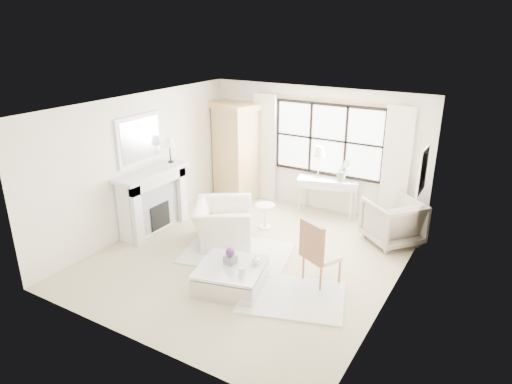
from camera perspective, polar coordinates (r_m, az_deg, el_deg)
floor at (r=8.29m, az=-0.79°, el=-8.00°), size 5.50×5.50×0.00m
ceiling at (r=7.39m, az=-0.90°, el=10.70°), size 5.50×5.50×0.00m
wall_back at (r=10.08m, az=7.37°, el=5.35°), size 5.00×0.00×5.00m
wall_front at (r=5.77m, az=-15.34°, el=-7.19°), size 5.00×0.00×5.00m
wall_left at (r=9.23m, az=-14.23°, el=3.46°), size 0.00×5.50×5.50m
wall_right at (r=6.86m, az=17.29°, el=-2.83°), size 0.00×5.50×5.50m
window_pane at (r=9.89m, az=8.99°, el=6.47°), size 2.40×0.02×1.50m
window_frame at (r=9.88m, az=8.97°, el=6.46°), size 2.50×0.04×1.50m
curtain_rod at (r=9.66m, az=9.14°, el=11.41°), size 3.30×0.04×0.04m
curtain_left at (r=10.54m, az=1.12°, el=5.54°), size 0.55×0.10×2.47m
curtain_right at (r=9.48m, az=17.10°, el=2.90°), size 0.55×0.10×2.47m
fireplace at (r=9.30m, az=-12.86°, el=-0.87°), size 0.58×1.66×1.26m
mirror_frame at (r=9.08m, az=-14.36°, el=6.39°), size 0.05×1.15×0.95m
mirror_glass at (r=9.06m, az=-14.23°, el=6.37°), size 0.02×1.00×0.80m
art_frame at (r=8.38m, az=20.11°, el=2.52°), size 0.04×0.62×0.82m
art_canvas at (r=8.38m, az=19.98°, el=2.54°), size 0.01×0.52×0.72m
mantel_lamp at (r=9.40m, az=-10.76°, el=5.97°), size 0.22×0.22×0.51m
armoire at (r=10.73m, az=-2.64°, el=5.27°), size 1.29×1.02×2.24m
console_table at (r=10.02m, az=8.89°, el=-0.53°), size 1.37×0.80×0.80m
console_lamp at (r=9.82m, az=7.89°, el=4.97°), size 0.28×0.28×0.69m
orchid_plant at (r=9.71m, az=10.83°, el=2.73°), size 0.35×0.32×0.51m
side_table at (r=9.24m, az=1.13°, el=-2.60°), size 0.40×0.40×0.51m
rug_left at (r=8.37m, az=-2.37°, el=-7.61°), size 2.16×1.75×0.03m
rug_right at (r=7.17m, az=4.53°, el=-12.93°), size 1.85×1.60×0.03m
club_armchair at (r=8.65m, az=-4.12°, el=-3.92°), size 1.51×1.56×0.78m
wingback_chair at (r=8.98m, az=16.73°, el=-3.56°), size 1.31×1.31×0.86m
french_chair at (r=7.44m, az=8.04°, el=-9.07°), size 0.64×0.64×1.08m
coffee_table at (r=7.33m, az=-3.13°, el=-10.54°), size 1.22×1.22×0.38m
planter_box at (r=7.28m, az=-3.24°, el=-8.44°), size 0.19×0.19×0.13m
planter_flowers at (r=7.21m, az=-3.26°, el=-7.50°), size 0.14×0.14×0.14m
pillar_candle at (r=6.97m, az=-1.82°, el=-9.85°), size 0.10×0.10×0.12m
coffee_vase at (r=7.24m, az=-0.04°, el=-8.46°), size 0.17×0.17×0.14m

